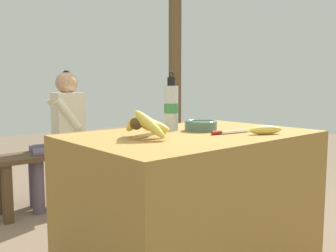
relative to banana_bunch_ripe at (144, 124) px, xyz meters
The scene contains 10 objects.
market_counter 0.53m from the banana_bunch_ripe, ahead, with size 1.22×0.81×0.73m.
banana_bunch_ripe is the anchor object (origin of this frame).
serving_bowl 0.41m from the banana_bunch_ripe, ahead, with size 0.17×0.17×0.05m.
water_bottle 0.34m from the banana_bunch_ripe, 27.26° to the left, with size 0.08×0.08×0.31m.
loose_banana_front 0.61m from the banana_bunch_ripe, 26.53° to the right, with size 0.18×0.11×0.04m.
knife 0.43m from the banana_bunch_ripe, 18.02° to the right, with size 0.25×0.06×0.02m.
wooden_bench 1.56m from the banana_bunch_ripe, 71.09° to the left, with size 1.63×0.32×0.45m.
seated_vendor 1.43m from the banana_bunch_ripe, 80.63° to the left, with size 0.45×0.42×1.09m.
banana_bunch_green 1.75m from the banana_bunch_ripe, 56.05° to the left, with size 0.15×0.24×0.12m.
support_post_far 2.67m from the banana_bunch_ripe, 45.24° to the left, with size 0.15×0.15×2.78m.
Camera 1 is at (-1.26, -1.27, 0.96)m, focal length 38.00 mm.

